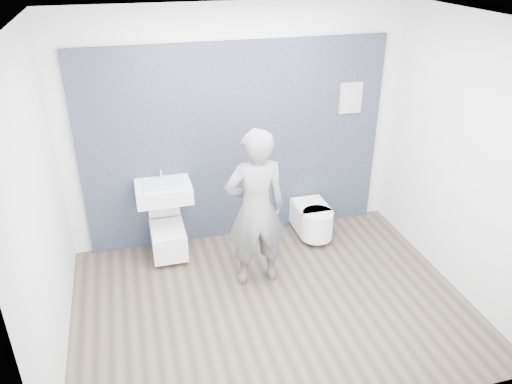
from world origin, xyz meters
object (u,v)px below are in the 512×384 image
object	(u,v)px
washbasin	(164,191)
toilet_square	(168,237)
visitor	(256,209)
toilet_rounded	(313,219)

from	to	relation	value
washbasin	toilet_square	world-z (taller)	washbasin
toilet_square	visitor	xyz separation A→B (m)	(0.87, -0.72, 0.63)
toilet_square	visitor	bearing A→B (deg)	-39.61
toilet_square	toilet_rounded	xyz separation A→B (m)	(1.79, -0.06, 0.00)
washbasin	toilet_square	distance (m)	0.59
toilet_square	visitor	world-z (taller)	visitor
washbasin	toilet_square	size ratio (longest dim) A/B	0.82
visitor	washbasin	bearing A→B (deg)	-41.59
visitor	toilet_square	bearing A→B (deg)	-39.98
visitor	toilet_rounded	bearing A→B (deg)	-144.89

